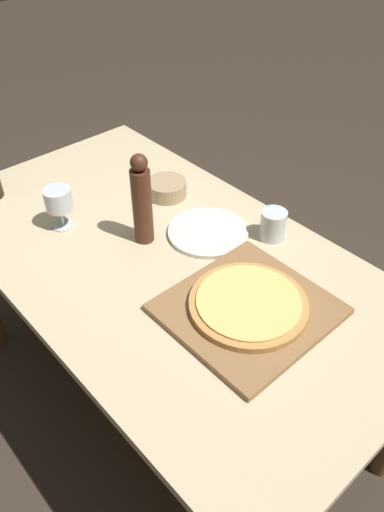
# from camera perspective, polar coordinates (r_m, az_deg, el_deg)

# --- Properties ---
(ground_plane) EXTENTS (12.00, 12.00, 0.00)m
(ground_plane) POSITION_cam_1_polar(r_m,az_deg,el_deg) (2.02, -2.62, -15.89)
(ground_plane) COLOR #382D23
(dining_table) EXTENTS (0.84, 1.52, 0.73)m
(dining_table) POSITION_cam_1_polar(r_m,az_deg,el_deg) (1.52, -3.34, -2.44)
(dining_table) COLOR #CCB78E
(dining_table) RESTS_ON ground_plane
(cutting_board) EXTENTS (0.40, 0.37, 0.02)m
(cutting_board) POSITION_cam_1_polar(r_m,az_deg,el_deg) (1.30, 6.40, -6.06)
(cutting_board) COLOR olive
(cutting_board) RESTS_ON dining_table
(pizza) EXTENTS (0.31, 0.31, 0.02)m
(pizza) POSITION_cam_1_polar(r_m,az_deg,el_deg) (1.28, 6.47, -5.43)
(pizza) COLOR #C68947
(pizza) RESTS_ON cutting_board
(pepper_mill) EXTENTS (0.06, 0.06, 0.29)m
(pepper_mill) POSITION_cam_1_polar(r_m,az_deg,el_deg) (1.44, -5.75, 6.25)
(pepper_mill) COLOR #4C2819
(pepper_mill) RESTS_ON dining_table
(wine_glass) EXTENTS (0.08, 0.08, 0.13)m
(wine_glass) POSITION_cam_1_polar(r_m,az_deg,el_deg) (1.57, -15.02, 6.15)
(wine_glass) COLOR silver
(wine_glass) RESTS_ON dining_table
(small_bowl) EXTENTS (0.13, 0.13, 0.05)m
(small_bowl) POSITION_cam_1_polar(r_m,az_deg,el_deg) (1.70, -2.90, 7.72)
(small_bowl) COLOR tan
(small_bowl) RESTS_ON dining_table
(drinking_tumbler) EXTENTS (0.08, 0.08, 0.09)m
(drinking_tumbler) POSITION_cam_1_polar(r_m,az_deg,el_deg) (1.52, 9.24, 3.55)
(drinking_tumbler) COLOR silver
(drinking_tumbler) RESTS_ON dining_table
(dinner_plate) EXTENTS (0.25, 0.25, 0.01)m
(dinner_plate) POSITION_cam_1_polar(r_m,az_deg,el_deg) (1.53, 1.85, 2.76)
(dinner_plate) COLOR silver
(dinner_plate) RESTS_ON dining_table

